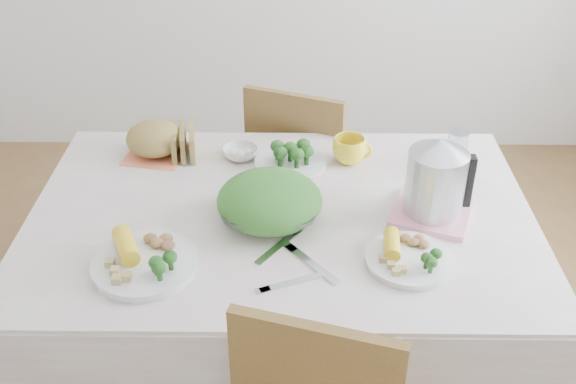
{
  "coord_description": "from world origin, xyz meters",
  "views": [
    {
      "loc": [
        0.04,
        -1.65,
        1.91
      ],
      "look_at": [
        0.02,
        0.02,
        0.82
      ],
      "focal_mm": 42.0,
      "sensor_mm": 36.0,
      "label": 1
    }
  ],
  "objects_px": {
    "dining_table": "(282,308)",
    "dinner_plate_right": "(409,260)",
    "dinner_plate_left": "(145,265)",
    "electric_kettle": "(436,180)",
    "yellow_mug": "(349,150)",
    "chair_far": "(309,172)",
    "salad_bowl": "(270,209)"
  },
  "relations": [
    {
      "from": "dining_table",
      "to": "dinner_plate_right",
      "type": "xyz_separation_m",
      "value": [
        0.35,
        -0.24,
        0.4
      ]
    },
    {
      "from": "dinner_plate_left",
      "to": "electric_kettle",
      "type": "height_order",
      "value": "electric_kettle"
    },
    {
      "from": "yellow_mug",
      "to": "dining_table",
      "type": "bearing_deg",
      "value": -126.42
    },
    {
      "from": "dining_table",
      "to": "dinner_plate_right",
      "type": "relative_size",
      "value": 5.89
    },
    {
      "from": "dining_table",
      "to": "electric_kettle",
      "type": "distance_m",
      "value": 0.68
    },
    {
      "from": "dining_table",
      "to": "chair_far",
      "type": "distance_m",
      "value": 0.73
    },
    {
      "from": "dinner_plate_left",
      "to": "electric_kettle",
      "type": "bearing_deg",
      "value": 17.84
    },
    {
      "from": "salad_bowl",
      "to": "electric_kettle",
      "type": "bearing_deg",
      "value": 3.36
    },
    {
      "from": "dining_table",
      "to": "dinner_plate_left",
      "type": "xyz_separation_m",
      "value": [
        -0.36,
        -0.27,
        0.4
      ]
    },
    {
      "from": "chair_far",
      "to": "salad_bowl",
      "type": "height_order",
      "value": "chair_far"
    },
    {
      "from": "dining_table",
      "to": "dinner_plate_right",
      "type": "distance_m",
      "value": 0.58
    },
    {
      "from": "chair_far",
      "to": "dinner_plate_left",
      "type": "xyz_separation_m",
      "value": [
        -0.45,
        -0.98,
        0.31
      ]
    },
    {
      "from": "chair_far",
      "to": "electric_kettle",
      "type": "xyz_separation_m",
      "value": [
        0.35,
        -0.72,
        0.42
      ]
    },
    {
      "from": "dining_table",
      "to": "chair_far",
      "type": "bearing_deg",
      "value": 82.13
    },
    {
      "from": "dinner_plate_left",
      "to": "dinner_plate_right",
      "type": "relative_size",
      "value": 1.2
    },
    {
      "from": "salad_bowl",
      "to": "dinner_plate_right",
      "type": "xyz_separation_m",
      "value": [
        0.38,
        -0.2,
        -0.02
      ]
    },
    {
      "from": "salad_bowl",
      "to": "dinner_plate_right",
      "type": "height_order",
      "value": "salad_bowl"
    },
    {
      "from": "dining_table",
      "to": "salad_bowl",
      "type": "height_order",
      "value": "salad_bowl"
    },
    {
      "from": "salad_bowl",
      "to": "dinner_plate_right",
      "type": "distance_m",
      "value": 0.43
    },
    {
      "from": "salad_bowl",
      "to": "yellow_mug",
      "type": "height_order",
      "value": "yellow_mug"
    },
    {
      "from": "chair_far",
      "to": "yellow_mug",
      "type": "distance_m",
      "value": 0.55
    },
    {
      "from": "dinner_plate_left",
      "to": "dinner_plate_right",
      "type": "height_order",
      "value": "dinner_plate_left"
    },
    {
      "from": "dinner_plate_left",
      "to": "electric_kettle",
      "type": "distance_m",
      "value": 0.85
    },
    {
      "from": "yellow_mug",
      "to": "electric_kettle",
      "type": "relative_size",
      "value": 0.47
    },
    {
      "from": "salad_bowl",
      "to": "electric_kettle",
      "type": "relative_size",
      "value": 1.2
    },
    {
      "from": "chair_far",
      "to": "yellow_mug",
      "type": "relative_size",
      "value": 7.89
    },
    {
      "from": "salad_bowl",
      "to": "yellow_mug",
      "type": "distance_m",
      "value": 0.42
    },
    {
      "from": "dinner_plate_right",
      "to": "yellow_mug",
      "type": "height_order",
      "value": "yellow_mug"
    },
    {
      "from": "dining_table",
      "to": "electric_kettle",
      "type": "bearing_deg",
      "value": -1.08
    },
    {
      "from": "chair_far",
      "to": "electric_kettle",
      "type": "relative_size",
      "value": 3.73
    },
    {
      "from": "chair_far",
      "to": "yellow_mug",
      "type": "xyz_separation_m",
      "value": [
        0.12,
        -0.42,
        0.34
      ]
    },
    {
      "from": "dining_table",
      "to": "chair_far",
      "type": "height_order",
      "value": "chair_far"
    }
  ]
}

